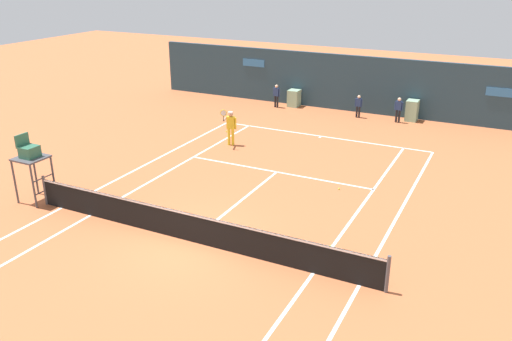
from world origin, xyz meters
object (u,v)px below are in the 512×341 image
tennis_ball_by_sideline (339,189)px  tennis_ball_mid_court (330,246)px  ball_kid_centre_post (276,94)px  tennis_ball_near_service_line (226,131)px  umpire_chair (30,157)px  player_on_baseline (230,125)px  ball_kid_left_post (359,105)px  ball_kid_right_post (399,108)px

tennis_ball_by_sideline → tennis_ball_mid_court: size_ratio=1.00×
ball_kid_centre_post → tennis_ball_near_service_line: (-0.24, -5.55, -0.74)m
umpire_chair → tennis_ball_mid_court: size_ratio=36.11×
player_on_baseline → tennis_ball_by_sideline: size_ratio=26.96×
ball_kid_left_post → tennis_ball_by_sideline: (2.19, -9.96, -0.68)m
ball_kid_right_post → tennis_ball_near_service_line: (-7.31, -5.55, -0.74)m
umpire_chair → ball_kid_centre_post: umpire_chair is taller
tennis_ball_mid_court → tennis_ball_near_service_line: bearing=134.3°
umpire_chair → tennis_ball_by_sideline: 11.12m
umpire_chair → ball_kid_centre_post: bearing=171.7°
umpire_chair → tennis_ball_near_service_line: umpire_chair is taller
ball_kid_left_post → ball_kid_right_post: bearing=-179.1°
ball_kid_left_post → ball_kid_centre_post: ball_kid_centre_post is taller
umpire_chair → ball_kid_left_post: bearing=155.4°
ball_kid_centre_post → tennis_ball_mid_court: 16.45m
ball_kid_centre_post → tennis_ball_near_service_line: size_ratio=19.84×
umpire_chair → ball_kid_centre_post: (2.28, 15.71, -0.88)m
ball_kid_right_post → tennis_ball_mid_court: ball_kid_right_post is taller
umpire_chair → tennis_ball_by_sideline: umpire_chair is taller
tennis_ball_mid_court → tennis_ball_by_sideline: bearing=104.7°
ball_kid_left_post → tennis_ball_by_sideline: size_ratio=18.33×
ball_kid_left_post → tennis_ball_mid_court: ball_kid_left_post is taller
umpire_chair → ball_kid_centre_post: 15.89m
umpire_chair → player_on_baseline: size_ratio=1.34×
tennis_ball_near_service_line → tennis_ball_mid_court: bearing=-45.7°
tennis_ball_near_service_line → ball_kid_right_post: bearing=37.2°
umpire_chair → tennis_ball_near_service_line: 10.49m
ball_kid_left_post → tennis_ball_mid_court: bearing=104.0°
player_on_baseline → tennis_ball_mid_court: size_ratio=26.96×
umpire_chair → tennis_ball_by_sideline: size_ratio=36.11×
ball_kid_right_post → tennis_ball_by_sideline: size_ratio=19.83×
player_on_baseline → tennis_ball_near_service_line: size_ratio=26.96×
umpire_chair → tennis_ball_near_service_line: bearing=168.7°
ball_kid_right_post → tennis_ball_by_sideline: ball_kid_right_post is taller
ball_kid_centre_post → tennis_ball_mid_court: bearing=125.8°
tennis_ball_mid_court → ball_kid_centre_post: bearing=120.0°
umpire_chair → player_on_baseline: (3.23, 8.48, -0.69)m
player_on_baseline → ball_kid_right_post: (6.13, 7.23, -0.19)m
player_on_baseline → ball_kid_left_post: size_ratio=1.47×
ball_kid_left_post → umpire_chair: bearing=66.3°
ball_kid_centre_post → tennis_ball_by_sideline: bearing=131.3°
tennis_ball_mid_court → ball_kid_right_post: bearing=94.6°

